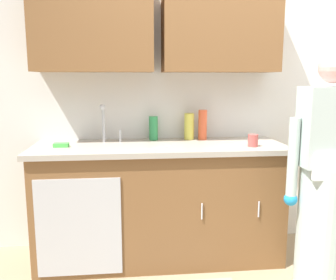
{
  "coord_description": "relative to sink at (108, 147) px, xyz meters",
  "views": [
    {
      "loc": [
        -0.77,
        -2.06,
        1.45
      ],
      "look_at": [
        -0.5,
        0.55,
        1.0
      ],
      "focal_mm": 38.48,
      "sensor_mm": 36.0,
      "label": 1
    }
  ],
  "objects": [
    {
      "name": "countertop",
      "position": [
        0.4,
        -0.01,
        -0.01
      ],
      "size": [
        1.96,
        0.66,
        0.04
      ],
      "primitive_type": "cube",
      "color": "#A8A093",
      "rests_on": "counter_cabinet"
    },
    {
      "name": "counter_cabinet",
      "position": [
        0.4,
        -0.01,
        -0.48
      ],
      "size": [
        1.9,
        0.62,
        0.9
      ],
      "color": "brown",
      "rests_on": "ground"
    },
    {
      "name": "bottle_cleaner_spray",
      "position": [
        0.67,
        0.2,
        0.13
      ],
      "size": [
        0.08,
        0.08,
        0.22
      ],
      "primitive_type": "cylinder",
      "color": "#D8D14C",
      "rests_on": "countertop"
    },
    {
      "name": "person_at_sink",
      "position": [
        1.47,
        -0.57,
        -0.23
      ],
      "size": [
        0.55,
        0.34,
        1.62
      ],
      "color": "white",
      "rests_on": "ground"
    },
    {
      "name": "cup_by_sink",
      "position": [
        1.1,
        -0.17,
        0.06
      ],
      "size": [
        0.08,
        0.08,
        0.09
      ],
      "primitive_type": "cylinder",
      "color": "#B24C47",
      "rests_on": "countertop"
    },
    {
      "name": "sponge",
      "position": [
        -0.35,
        -0.04,
        0.03
      ],
      "size": [
        0.11,
        0.07,
        0.03
      ],
      "primitive_type": "cube",
      "color": "#4CBF4C",
      "rests_on": "countertop"
    },
    {
      "name": "sink",
      "position": [
        0.0,
        0.0,
        0.0
      ],
      "size": [
        0.5,
        0.36,
        0.35
      ],
      "color": "#B7BABF",
      "rests_on": "counter_cabinet"
    },
    {
      "name": "kitchen_wall_with_uppers",
      "position": [
        0.81,
        0.29,
        0.55
      ],
      "size": [
        4.8,
        0.44,
        2.7
      ],
      "color": "silver",
      "rests_on": "ground"
    },
    {
      "name": "bottle_water_short",
      "position": [
        0.78,
        0.19,
        0.14
      ],
      "size": [
        0.07,
        0.07,
        0.25
      ],
      "primitive_type": "cylinder",
      "color": "#E05933",
      "rests_on": "countertop"
    },
    {
      "name": "knife_on_counter",
      "position": [
        0.37,
        -0.18,
        0.02
      ],
      "size": [
        0.22,
        0.14,
        0.01
      ],
      "primitive_type": "cube",
      "rotation": [
        0.0,
        0.0,
        3.67
      ],
      "color": "silver",
      "rests_on": "countertop"
    },
    {
      "name": "bottle_water_tall",
      "position": [
        0.37,
        0.21,
        0.11
      ],
      "size": [
        0.07,
        0.07,
        0.2
      ],
      "primitive_type": "cylinder",
      "color": "#2D8C4C",
      "rests_on": "countertop"
    }
  ]
}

